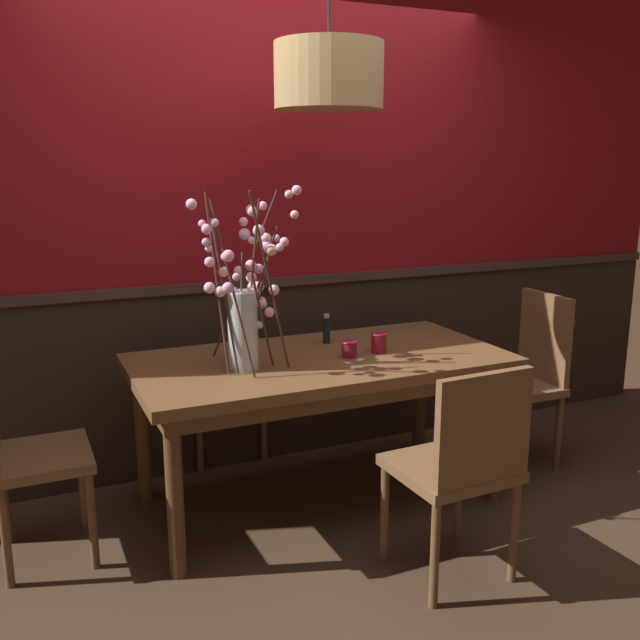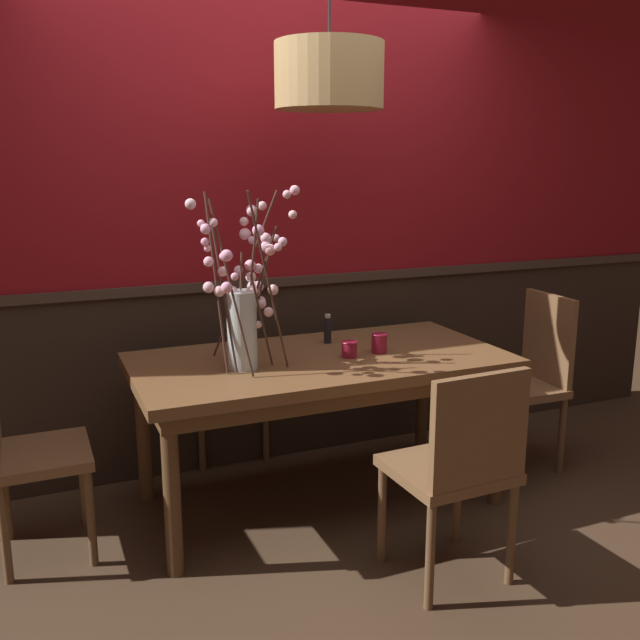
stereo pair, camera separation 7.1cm
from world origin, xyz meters
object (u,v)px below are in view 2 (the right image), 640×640
object	(u,v)px
dining_table	(320,373)
vase_with_blossoms	(244,307)
chair_head_east_end	(531,372)
pendant_lamp	(329,76)
chair_far_side_left	(220,364)
candle_holder_nearer_edge	(349,349)
chair_near_side_right	(459,462)
chair_head_west_end	(24,446)
condiment_bottle	(328,329)
candle_holder_nearer_center	(379,343)

from	to	relation	value
dining_table	vase_with_blossoms	world-z (taller)	vase_with_blossoms
chair_head_east_end	pendant_lamp	world-z (taller)	pendant_lamp
chair_far_side_left	candle_holder_nearer_edge	xyz separation A→B (m)	(0.40, -0.91, 0.27)
chair_near_side_right	pendant_lamp	world-z (taller)	pendant_lamp
chair_head_east_end	pendant_lamp	size ratio (longest dim) A/B	1.23
pendant_lamp	chair_head_east_end	bearing A→B (deg)	-3.64
dining_table	chair_head_west_end	xyz separation A→B (m)	(-1.34, 0.02, -0.16)
chair_head_west_end	pendant_lamp	bearing A→B (deg)	0.90
chair_near_side_right	condiment_bottle	size ratio (longest dim) A/B	5.99
dining_table	chair_head_east_end	world-z (taller)	chair_head_east_end
chair_far_side_left	dining_table	bearing A→B (deg)	-71.83
condiment_bottle	pendant_lamp	xyz separation A→B (m)	(-0.07, -0.17, 1.22)
chair_head_east_end	candle_holder_nearer_center	xyz separation A→B (m)	(-0.96, -0.02, 0.27)
vase_with_blossoms	chair_far_side_left	bearing A→B (deg)	82.97
chair_near_side_right	condiment_bottle	xyz separation A→B (m)	(-0.10, 1.07, 0.31)
chair_far_side_left	pendant_lamp	size ratio (longest dim) A/B	1.20
chair_far_side_left	pendant_lamp	xyz separation A→B (m)	(0.34, -0.80, 1.52)
chair_near_side_right	pendant_lamp	bearing A→B (deg)	100.61
chair_head_east_end	candle_holder_nearer_edge	xyz separation A→B (m)	(-1.13, -0.04, 0.26)
condiment_bottle	chair_head_west_end	bearing A→B (deg)	-172.42
dining_table	chair_head_east_end	distance (m)	1.26
chair_head_east_end	pendant_lamp	xyz separation A→B (m)	(-1.19, 0.08, 1.51)
pendant_lamp	chair_head_west_end	bearing A→B (deg)	-179.10
chair_head_west_end	chair_near_side_right	bearing A→B (deg)	-29.12
chair_head_east_end	condiment_bottle	size ratio (longest dim) A/B	6.34
chair_far_side_left	chair_near_side_right	bearing A→B (deg)	-73.28
chair_near_side_right	candle_holder_nearer_edge	xyz separation A→B (m)	(-0.11, 0.79, 0.28)
candle_holder_nearer_edge	chair_head_west_end	bearing A→B (deg)	176.47
chair_near_side_right	candle_holder_nearer_edge	distance (m)	0.84
dining_table	vase_with_blossoms	size ratio (longest dim) A/B	2.17
dining_table	candle_holder_nearer_edge	distance (m)	0.19
chair_near_side_right	candle_holder_nearer_center	world-z (taller)	chair_near_side_right
chair_head_west_end	vase_with_blossoms	xyz separation A→B (m)	(0.95, -0.06, 0.53)
dining_table	candle_holder_nearer_edge	xyz separation A→B (m)	(0.12, -0.07, 0.13)
chair_far_side_left	vase_with_blossoms	bearing A→B (deg)	-97.03
condiment_bottle	candle_holder_nearer_edge	bearing A→B (deg)	-92.20
chair_far_side_left	chair_head_west_end	size ratio (longest dim) A/B	1.07
chair_head_west_end	vase_with_blossoms	size ratio (longest dim) A/B	1.07
chair_head_west_end	candle_holder_nearer_edge	world-z (taller)	chair_head_west_end
dining_table	chair_head_west_end	distance (m)	1.35
chair_head_east_end	condiment_bottle	world-z (taller)	chair_head_east_end
chair_far_side_left	candle_holder_nearer_edge	distance (m)	1.04
candle_holder_nearer_center	pendant_lamp	world-z (taller)	pendant_lamp
chair_head_east_end	chair_head_west_end	bearing A→B (deg)	178.81
chair_far_side_left	candle_holder_nearer_center	world-z (taller)	chair_far_side_left
chair_far_side_left	condiment_bottle	size ratio (longest dim) A/B	6.22
chair_near_side_right	chair_head_west_end	world-z (taller)	chair_near_side_right
chair_near_side_right	chair_head_west_end	xyz separation A→B (m)	(-1.57, 0.88, -0.01)
chair_far_side_left	chair_head_east_end	world-z (taller)	chair_head_east_end
dining_table	chair_far_side_left	bearing A→B (deg)	108.17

